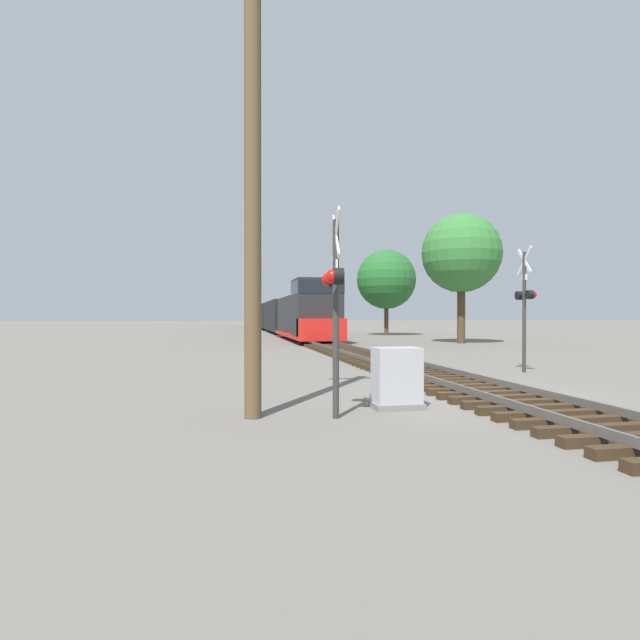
{
  "coord_description": "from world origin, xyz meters",
  "views": [
    {
      "loc": [
        -5.99,
        -10.88,
        1.89
      ],
      "look_at": [
        -2.61,
        7.2,
        1.75
      ],
      "focal_mm": 28.0,
      "sensor_mm": 36.0,
      "label": 1
    }
  ],
  "objects_px": {
    "tree_far_right": "(461,254)",
    "tree_mid_background": "(386,280)",
    "crossing_signal_far": "(525,300)",
    "utility_pole": "(253,146)",
    "freight_train": "(271,316)",
    "crossing_signal_near": "(334,292)",
    "relay_cabinet": "(397,378)"
  },
  "relations": [
    {
      "from": "utility_pole",
      "to": "crossing_signal_far",
      "type": "bearing_deg",
      "value": 32.14
    },
    {
      "from": "crossing_signal_far",
      "to": "utility_pole",
      "type": "distance_m",
      "value": 11.4
    },
    {
      "from": "relay_cabinet",
      "to": "tree_far_right",
      "type": "distance_m",
      "value": 26.51
    },
    {
      "from": "freight_train",
      "to": "utility_pole",
      "type": "relative_size",
      "value": 8.02
    },
    {
      "from": "tree_far_right",
      "to": "tree_mid_background",
      "type": "height_order",
      "value": "tree_far_right"
    },
    {
      "from": "tree_mid_background",
      "to": "crossing_signal_far",
      "type": "bearing_deg",
      "value": -100.13
    },
    {
      "from": "crossing_signal_far",
      "to": "freight_train",
      "type": "bearing_deg",
      "value": 8.96
    },
    {
      "from": "crossing_signal_near",
      "to": "tree_far_right",
      "type": "height_order",
      "value": "tree_far_right"
    },
    {
      "from": "relay_cabinet",
      "to": "tree_far_right",
      "type": "xyz_separation_m",
      "value": [
        12.66,
        22.6,
        5.65
      ]
    },
    {
      "from": "crossing_signal_near",
      "to": "tree_far_right",
      "type": "distance_m",
      "value": 27.58
    },
    {
      "from": "crossing_signal_far",
      "to": "tree_mid_background",
      "type": "xyz_separation_m",
      "value": [
        5.8,
        32.45,
        3.12
      ]
    },
    {
      "from": "utility_pole",
      "to": "tree_mid_background",
      "type": "distance_m",
      "value": 41.25
    },
    {
      "from": "freight_train",
      "to": "tree_mid_background",
      "type": "xyz_separation_m",
      "value": [
        9.67,
        -21.82,
        3.66
      ]
    },
    {
      "from": "freight_train",
      "to": "utility_pole",
      "type": "bearing_deg",
      "value": -95.24
    },
    {
      "from": "relay_cabinet",
      "to": "tree_mid_background",
      "type": "height_order",
      "value": "tree_mid_background"
    },
    {
      "from": "freight_train",
      "to": "relay_cabinet",
      "type": "distance_m",
      "value": 59.79
    },
    {
      "from": "freight_train",
      "to": "tree_mid_background",
      "type": "relative_size",
      "value": 9.3
    },
    {
      "from": "crossing_signal_near",
      "to": "utility_pole",
      "type": "distance_m",
      "value": 3.09
    },
    {
      "from": "freight_train",
      "to": "crossing_signal_near",
      "type": "height_order",
      "value": "freight_train"
    },
    {
      "from": "crossing_signal_far",
      "to": "relay_cabinet",
      "type": "height_order",
      "value": "crossing_signal_far"
    },
    {
      "from": "crossing_signal_near",
      "to": "freight_train",
      "type": "bearing_deg",
      "value": -178.68
    },
    {
      "from": "crossing_signal_near",
      "to": "crossing_signal_far",
      "type": "distance_m",
      "value": 10.05
    },
    {
      "from": "utility_pole",
      "to": "relay_cabinet",
      "type": "bearing_deg",
      "value": 8.68
    },
    {
      "from": "crossing_signal_near",
      "to": "tree_mid_background",
      "type": "distance_m",
      "value": 41.14
    },
    {
      "from": "relay_cabinet",
      "to": "tree_far_right",
      "type": "height_order",
      "value": "tree_far_right"
    },
    {
      "from": "freight_train",
      "to": "relay_cabinet",
      "type": "relative_size",
      "value": 63.52
    },
    {
      "from": "crossing_signal_near",
      "to": "utility_pole",
      "type": "relative_size",
      "value": 0.39
    },
    {
      "from": "freight_train",
      "to": "utility_pole",
      "type": "height_order",
      "value": "utility_pole"
    },
    {
      "from": "utility_pole",
      "to": "tree_far_right",
      "type": "distance_m",
      "value": 27.87
    },
    {
      "from": "tree_far_right",
      "to": "freight_train",
      "type": "bearing_deg",
      "value": 105.22
    },
    {
      "from": "crossing_signal_far",
      "to": "tree_mid_background",
      "type": "distance_m",
      "value": 33.11
    },
    {
      "from": "tree_far_right",
      "to": "tree_mid_background",
      "type": "bearing_deg",
      "value": 91.59
    }
  ]
}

